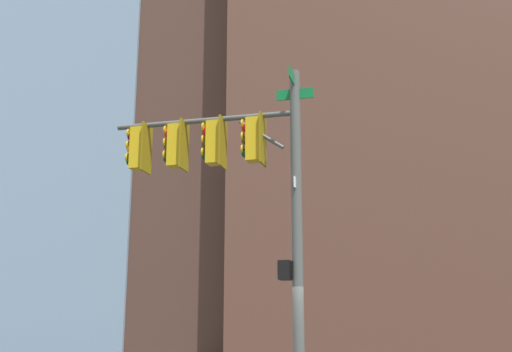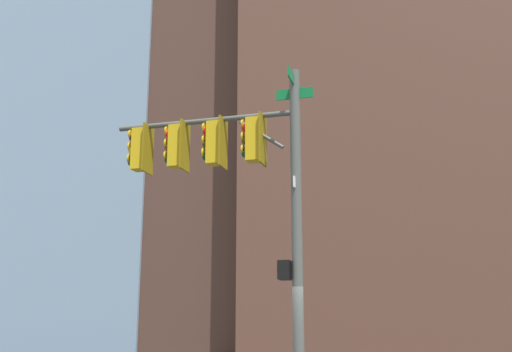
% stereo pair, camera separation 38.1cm
% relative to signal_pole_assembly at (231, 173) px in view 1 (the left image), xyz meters
% --- Properties ---
extents(signal_pole_assembly, '(4.72, 1.29, 7.32)m').
position_rel_signal_pole_assembly_xyz_m(signal_pole_assembly, '(0.00, 0.00, 0.00)').
color(signal_pole_assembly, '#4C514C').
rests_on(signal_pole_assembly, ground_plane).
extents(building_brick_nearside, '(21.56, 16.56, 40.14)m').
position_rel_signal_pole_assembly_xyz_m(building_brick_nearside, '(-19.12, 35.52, 15.03)').
color(building_brick_nearside, '#4C3328').
rests_on(building_brick_nearside, ground_plane).
extents(building_brick_midblock, '(20.70, 16.68, 43.85)m').
position_rel_signal_pole_assembly_xyz_m(building_brick_midblock, '(2.08, 32.97, 16.89)').
color(building_brick_midblock, brown).
rests_on(building_brick_midblock, ground_plane).
extents(building_brick_farside, '(18.72, 18.45, 51.51)m').
position_rel_signal_pole_assembly_xyz_m(building_brick_farside, '(-36.28, 40.91, 20.71)').
color(building_brick_farside, brown).
rests_on(building_brick_farside, ground_plane).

